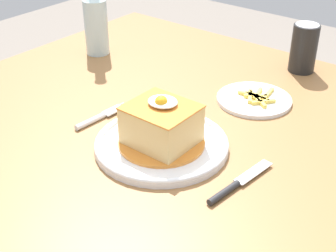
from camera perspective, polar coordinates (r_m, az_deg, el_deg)
The scene contains 8 objects.
dining_table at distance 1.04m, azimuth 3.70°, elevation -5.73°, with size 1.28×1.02×0.77m.
main_plate at distance 0.93m, azimuth -0.77°, elevation -2.13°, with size 0.26×0.26×0.02m.
sandwich_meal at distance 0.91m, azimuth -0.78°, elevation 0.04°, with size 0.17×0.17×0.10m.
fork at distance 1.03m, azimuth -8.31°, elevation 0.98°, with size 0.03×0.14×0.01m.
knife at distance 0.84m, azimuth 7.67°, elevation -7.13°, with size 0.04×0.17×0.01m.
soda_can at distance 1.28m, azimuth 15.80°, elevation 8.87°, with size 0.07×0.07×0.12m.
beer_bottle_clear at distance 1.34m, azimuth -8.58°, elevation 12.50°, with size 0.06×0.06×0.27m.
side_plate_fries at distance 1.12m, azimuth 10.19°, elevation 3.14°, with size 0.17×0.17×0.02m.
Camera 1 is at (0.47, -0.69, 1.29)m, focal length 51.45 mm.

